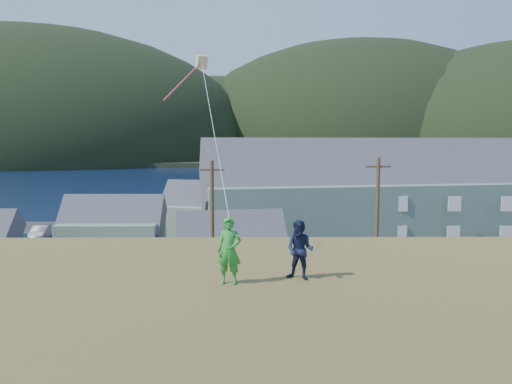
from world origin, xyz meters
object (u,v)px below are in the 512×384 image
shed_palegreen_far (212,211)px  kite_flyer_navy (300,250)px  wharf (189,214)px  kite_flyer_green (229,251)px  lodge (386,195)px  shed_palegreen_near (113,228)px  shed_white (231,250)px

shed_palegreen_far → kite_flyer_navy: size_ratio=8.18×
wharf → shed_palegreen_far: (4.43, -14.66, 2.46)m
kite_flyer_navy → kite_flyer_green: bearing=-143.2°
lodge → shed_palegreen_near: bearing=-178.6°
wharf → shed_palegreen_near: (-4.14, -24.39, 2.15)m
wharf → kite_flyer_green: kite_flyer_green is taller
wharf → lodge: lodge is taller
shed_white → shed_palegreen_far: bearing=89.6°
kite_flyer_navy → wharf: bearing=124.2°
kite_flyer_green → shed_palegreen_near: bearing=118.3°
shed_palegreen_near → kite_flyer_navy: 37.05m
lodge → shed_palegreen_near: 27.64m
shed_white → lodge: bearing=33.0°
lodge → kite_flyer_navy: size_ratio=25.66×
shed_palegreen_far → kite_flyer_navy: kite_flyer_navy is taller
lodge → kite_flyer_navy: 41.04m
kite_flyer_green → shed_palegreen_far: bearing=103.3°
kite_flyer_green → wharf: bearing=106.3°
shed_white → kite_flyer_navy: 25.48m
shed_white → kite_flyer_green: kite_flyer_green is taller
shed_white → kite_flyer_green: 25.75m
shed_palegreen_near → shed_palegreen_far: bearing=48.7°
wharf → shed_palegreen_far: 15.51m
shed_white → kite_flyer_green: size_ratio=5.36×
lodge → shed_palegreen_near: lodge is taller
wharf → shed_white: shed_white is taller
shed_palegreen_far → lodge: bearing=0.2°
shed_palegreen_far → shed_white: bearing=-66.9°
shed_white → shed_palegreen_far: shed_palegreen_far is taller
wharf → kite_flyer_navy: bearing=-80.1°
shed_palegreen_near → shed_palegreen_far: size_ratio=0.76×
shed_white → kite_flyer_navy: (2.76, -24.74, 5.44)m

